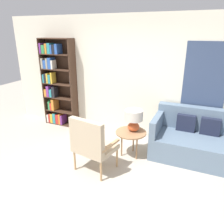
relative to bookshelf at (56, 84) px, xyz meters
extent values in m
plane|color=#B2A899|center=(1.88, -1.85, -1.08)|extent=(14.00, 14.00, 0.00)
cube|color=silver|center=(1.88, 0.18, 0.27)|extent=(6.40, 0.06, 2.70)
cube|color=#334260|center=(3.48, 0.14, 0.46)|extent=(0.80, 0.02, 1.27)
cube|color=#422B1E|center=(-0.32, 0.00, 0.02)|extent=(0.02, 0.30, 2.19)
cube|color=#422B1E|center=(0.54, 0.00, 0.02)|extent=(0.02, 0.30, 2.19)
cube|color=#422B1E|center=(0.11, 0.00, 1.11)|extent=(0.88, 0.30, 0.02)
cube|color=#422B1E|center=(0.11, 0.00, -1.07)|extent=(0.88, 0.30, 0.02)
cube|color=#422B1E|center=(0.11, 0.15, 0.02)|extent=(0.88, 0.01, 2.19)
cube|color=#422B1E|center=(0.11, 0.00, -0.70)|extent=(0.88, 0.30, 0.02)
cube|color=silver|center=(-0.28, -0.04, -0.95)|extent=(0.05, 0.19, 0.21)
cube|color=red|center=(-0.22, -0.04, -0.94)|extent=(0.04, 0.20, 0.24)
cube|color=gold|center=(-0.15, -0.01, -0.94)|extent=(0.07, 0.25, 0.24)
cube|color=teal|center=(-0.06, -0.04, -0.92)|extent=(0.08, 0.19, 0.27)
cube|color=red|center=(0.03, -0.01, -0.93)|extent=(0.08, 0.25, 0.25)
cube|color=orange|center=(0.10, -0.01, -0.92)|extent=(0.05, 0.24, 0.27)
cube|color=#7A338C|center=(0.16, -0.02, -0.94)|extent=(0.05, 0.24, 0.24)
cube|color=#422B1E|center=(0.11, 0.00, -0.34)|extent=(0.88, 0.30, 0.02)
cylinder|color=#194723|center=(-0.26, 0.00, -0.56)|extent=(0.06, 0.06, 0.26)
cube|color=#338C4C|center=(-0.19, -0.03, -0.58)|extent=(0.05, 0.21, 0.23)
cube|color=red|center=(-0.14, -0.02, -0.60)|extent=(0.04, 0.23, 0.19)
cube|color=orange|center=(-0.07, -0.02, -0.55)|extent=(0.08, 0.24, 0.30)
cube|color=#422B1E|center=(0.11, 0.00, 0.02)|extent=(0.88, 0.30, 0.02)
cube|color=orange|center=(-0.26, -0.02, -0.24)|extent=(0.07, 0.23, 0.19)
cube|color=#7A338C|center=(-0.19, -0.03, -0.19)|extent=(0.07, 0.20, 0.28)
cube|color=teal|center=(-0.10, -0.02, -0.23)|extent=(0.07, 0.23, 0.20)
cube|color=black|center=(-0.01, -0.05, -0.20)|extent=(0.08, 0.17, 0.27)
cube|color=#422B1E|center=(0.11, 0.00, 0.38)|extent=(0.88, 0.30, 0.02)
cube|color=teal|center=(-0.28, -0.03, 0.14)|extent=(0.04, 0.20, 0.21)
cube|color=black|center=(-0.22, -0.01, 0.15)|extent=(0.06, 0.25, 0.24)
cube|color=gold|center=(-0.16, -0.03, 0.15)|extent=(0.04, 0.21, 0.25)
cube|color=teal|center=(-0.09, -0.03, 0.14)|extent=(0.06, 0.22, 0.21)
cube|color=gold|center=(-0.03, -0.05, 0.17)|extent=(0.05, 0.18, 0.27)
cylinder|color=#334C6B|center=(0.47, 0.00, 0.13)|extent=(0.08, 0.08, 0.21)
cube|color=#422B1E|center=(0.11, 0.00, 0.74)|extent=(0.88, 0.30, 0.02)
cube|color=gray|center=(-0.27, -0.03, 0.52)|extent=(0.06, 0.21, 0.25)
cube|color=#2D56A8|center=(-0.20, -0.01, 0.49)|extent=(0.08, 0.25, 0.20)
cube|color=gray|center=(-0.13, -0.05, 0.52)|extent=(0.05, 0.17, 0.25)
cube|color=#2D56A8|center=(-0.05, -0.03, 0.53)|extent=(0.09, 0.21, 0.27)
cube|color=silver|center=(0.03, -0.05, 0.50)|extent=(0.05, 0.17, 0.21)
cube|color=#7A338C|center=(-0.28, -0.01, 0.88)|extent=(0.05, 0.24, 0.24)
cube|color=#338C4C|center=(-0.19, -0.04, 0.85)|extent=(0.09, 0.18, 0.20)
cube|color=orange|center=(-0.11, -0.01, 0.87)|extent=(0.06, 0.25, 0.24)
cube|color=teal|center=(-0.02, -0.03, 0.88)|extent=(0.08, 0.22, 0.25)
cube|color=#2D56A8|center=(0.04, -0.05, 0.86)|extent=(0.05, 0.17, 0.21)
cube|color=black|center=(0.11, -0.03, 0.86)|extent=(0.06, 0.22, 0.22)
cube|color=#2D56A8|center=(0.19, -0.03, 0.87)|extent=(0.07, 0.22, 0.23)
cylinder|color=tan|center=(2.22, -1.26, -0.89)|extent=(0.04, 0.04, 0.38)
cylinder|color=tan|center=(1.65, -1.16, -0.89)|extent=(0.04, 0.04, 0.38)
cylinder|color=tan|center=(2.13, -1.75, -0.89)|extent=(0.04, 0.04, 0.38)
cylinder|color=tan|center=(1.56, -1.64, -0.89)|extent=(0.04, 0.04, 0.38)
cube|color=tan|center=(1.89, -1.45, -0.66)|extent=(0.75, 0.68, 0.08)
cube|color=tan|center=(1.85, -1.69, -0.34)|extent=(0.66, 0.21, 0.56)
cube|color=tan|center=(2.19, -1.51, -0.52)|extent=(0.14, 0.52, 0.04)
cube|color=tan|center=(1.58, -1.40, -0.52)|extent=(0.14, 0.52, 0.04)
cube|color=slate|center=(3.48, -0.37, -0.85)|extent=(1.62, 0.95, 0.44)
cube|color=slate|center=(3.48, 0.00, -0.39)|extent=(1.62, 0.20, 0.49)
cube|color=slate|center=(2.73, -0.37, -0.46)|extent=(0.12, 0.95, 0.34)
cube|color=#1E2338|center=(3.25, -0.15, -0.46)|extent=(0.36, 0.12, 0.34)
cube|color=#1E2338|center=(3.70, -0.15, -0.46)|extent=(0.36, 0.12, 0.34)
cylinder|color=#99704C|center=(2.31, -0.79, -0.57)|extent=(0.59, 0.59, 0.02)
cylinder|color=#99704C|center=(2.31, -0.61, -0.83)|extent=(0.03, 0.03, 0.49)
cylinder|color=#99704C|center=(2.16, -0.88, -0.83)|extent=(0.03, 0.03, 0.49)
cylinder|color=#99704C|center=(2.47, -0.88, -0.83)|extent=(0.03, 0.03, 0.49)
ellipsoid|color=#C65128|center=(2.34, -0.72, -0.47)|extent=(0.23, 0.23, 0.17)
cylinder|color=tan|center=(2.34, -0.72, -0.36)|extent=(0.02, 0.02, 0.06)
cylinder|color=beige|center=(2.34, -0.72, -0.23)|extent=(0.34, 0.34, 0.20)
camera|label=1|loc=(3.50, -4.44, 1.27)|focal=35.00mm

